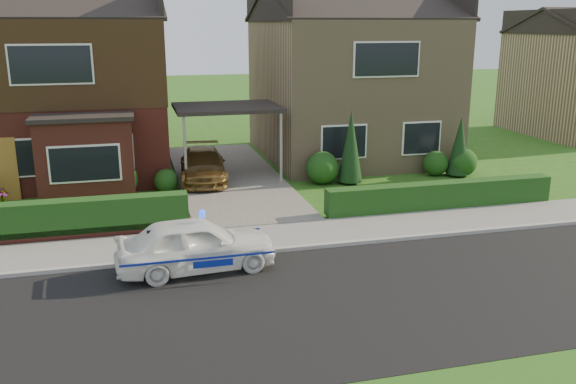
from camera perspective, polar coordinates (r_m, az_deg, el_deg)
name	(u,v)px	position (r m, az deg, el deg)	size (l,w,h in m)	color
ground	(313,303)	(13.00, 2.33, -10.35)	(120.00, 120.00, 0.00)	#285215
road	(313,303)	(13.00, 2.33, -10.35)	(60.00, 6.00, 0.02)	black
kerb	(278,250)	(15.68, -0.91, -5.45)	(60.00, 0.16, 0.12)	#9E9993
sidewalk	(269,237)	(16.65, -1.77, -4.23)	(60.00, 2.00, 0.10)	slate
driveway	(229,177)	(23.14, -5.58, 1.39)	(3.80, 12.00, 0.12)	#666059
house_left	(65,74)	(25.27, -20.18, 10.34)	(7.50, 9.53, 7.25)	maroon
house_right	(348,72)	(26.90, 5.68, 11.14)	(7.50, 8.06, 7.25)	#A28463
carport_link	(227,109)	(22.61, -5.73, 7.76)	(3.80, 3.00, 2.77)	black
dwarf_wall	(48,236)	(17.53, -21.56, -3.87)	(7.70, 0.25, 0.36)	maroon
hedge_left	(49,241)	(17.73, -21.45, -4.26)	(7.50, 0.55, 0.90)	#123812
hedge_right	(440,210)	(19.77, 14.01, -1.64)	(7.50, 0.55, 0.80)	#123812
shrub_left_mid	(118,179)	(21.10, -15.66, 1.17)	(1.32, 1.32, 1.32)	#123812
shrub_left_near	(166,181)	(21.46, -11.34, 1.03)	(0.84, 0.84, 0.84)	#123812
shrub_right_near	(322,168)	(22.22, 3.23, 2.28)	(1.20, 1.20, 1.20)	#123812
shrub_right_mid	(435,163)	(24.11, 13.64, 2.62)	(0.96, 0.96, 0.96)	#123812
shrub_right_far	(463,162)	(24.33, 16.06, 2.71)	(1.08, 1.08, 1.08)	#123812
conifer_a	(351,149)	(22.21, 5.88, 4.06)	(0.90, 0.90, 2.60)	black
conifer_b	(459,148)	(24.12, 15.74, 3.99)	(0.90, 0.90, 2.20)	black
police_car	(196,245)	(14.54, -8.62, -4.92)	(3.44, 3.85, 1.44)	white
driveway_car	(203,165)	(22.46, -7.97, 2.54)	(1.61, 3.95, 1.15)	brown
potted_plant_c	(2,202)	(20.50, -25.16, -0.86)	(0.47, 0.47, 0.83)	gray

